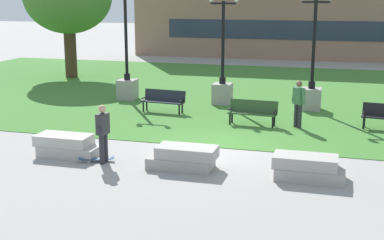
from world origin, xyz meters
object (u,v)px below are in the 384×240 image
object	(u,v)px
person_skateboarder	(103,130)
lamp_post_right	(222,82)
lamp_post_left	(127,77)
park_bench_near_left	(253,111)
lamp_post_center	(312,86)
concrete_block_left	(184,158)
concrete_block_right	(308,168)
concrete_block_center	(67,146)
skateboard	(96,159)
person_bystander_near_lawn	(298,101)
park_bench_far_left	(164,100)

from	to	relation	value
person_skateboarder	lamp_post_right	distance (m)	9.33
lamp_post_left	lamp_post_right	bearing A→B (deg)	1.86
park_bench_near_left	lamp_post_center	size ratio (longest dim) A/B	0.37
lamp_post_center	park_bench_near_left	bearing A→B (deg)	-120.04
concrete_block_left	concrete_block_right	world-z (taller)	same
concrete_block_center	concrete_block_right	distance (m)	7.11
person_skateboarder	park_bench_near_left	xyz separation A→B (m)	(3.35, 5.72, -0.43)
person_skateboarder	concrete_block_center	bearing A→B (deg)	165.11
concrete_block_left	park_bench_near_left	world-z (taller)	park_bench_near_left
person_skateboarder	lamp_post_center	bearing A→B (deg)	59.73
park_bench_near_left	lamp_post_left	world-z (taller)	lamp_post_left
skateboard	concrete_block_right	bearing A→B (deg)	1.37
concrete_block_left	lamp_post_left	xyz separation A→B (m)	(-5.38, 8.92, 0.74)
person_skateboarder	lamp_post_left	xyz separation A→B (m)	(-3.03, 9.08, 0.08)
concrete_block_left	person_bystander_near_lawn	xyz separation A→B (m)	(2.65, 5.58, 0.68)
concrete_block_left	lamp_post_right	distance (m)	9.14
concrete_block_right	person_bystander_near_lawn	size ratio (longest dim) A/B	1.09
skateboard	lamp_post_center	size ratio (longest dim) A/B	0.21
park_bench_near_left	concrete_block_right	bearing A→B (deg)	-66.72
concrete_block_left	lamp_post_right	bearing A→B (deg)	95.87
skateboard	park_bench_near_left	size ratio (longest dim) A/B	0.56
concrete_block_left	park_bench_far_left	xyz separation A→B (m)	(-2.87, 6.74, 0.23)
concrete_block_left	skateboard	xyz separation A→B (m)	(-2.60, -0.12, -0.22)
skateboard	lamp_post_center	bearing A→B (deg)	58.42
person_skateboarder	lamp_post_center	size ratio (longest dim) A/B	0.35
concrete_block_center	lamp_post_center	size ratio (longest dim) A/B	0.39
concrete_block_right	lamp_post_center	xyz separation A→B (m)	(-0.48, 8.84, 0.71)
skateboard	person_bystander_near_lawn	bearing A→B (deg)	47.33
skateboard	lamp_post_right	bearing A→B (deg)	79.69
lamp_post_right	lamp_post_center	xyz separation A→B (m)	(3.85, -0.21, 0.01)
concrete_block_right	park_bench_near_left	bearing A→B (deg)	113.28
park_bench_near_left	skateboard	bearing A→B (deg)	-122.44
person_bystander_near_lawn	park_bench_far_left	bearing A→B (deg)	168.15
lamp_post_right	person_bystander_near_lawn	xyz separation A→B (m)	(3.58, -3.49, -0.03)
lamp_post_right	concrete_block_center	bearing A→B (deg)	-107.40
concrete_block_center	skateboard	distance (m)	1.18
concrete_block_right	park_bench_far_left	world-z (taller)	park_bench_far_left
concrete_block_left	skateboard	bearing A→B (deg)	-177.27
lamp_post_left	lamp_post_center	size ratio (longest dim) A/B	1.03
concrete_block_right	concrete_block_left	bearing A→B (deg)	-179.67
person_skateboarder	lamp_post_left	distance (m)	9.57
concrete_block_left	person_skateboarder	distance (m)	2.44
park_bench_near_left	lamp_post_left	size ratio (longest dim) A/B	0.36
concrete_block_center	lamp_post_right	xyz separation A→B (m)	(2.78, 8.86, 0.70)
concrete_block_right	person_skateboarder	bearing A→B (deg)	-178.22
person_bystander_near_lawn	lamp_post_center	bearing A→B (deg)	85.39
park_bench_near_left	lamp_post_right	distance (m)	4.04
concrete_block_right	person_bystander_near_lawn	xyz separation A→B (m)	(-0.74, 5.56, 0.68)
concrete_block_center	park_bench_near_left	xyz separation A→B (m)	(4.72, 5.35, 0.23)
person_skateboarder	park_bench_far_left	bearing A→B (deg)	94.38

